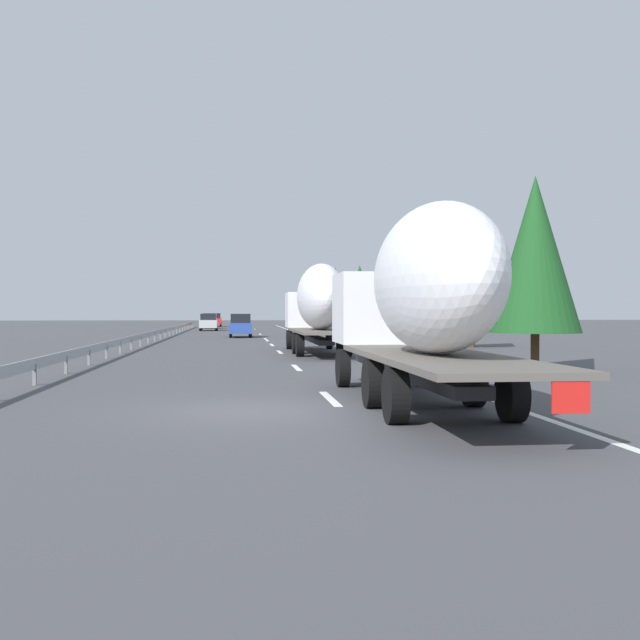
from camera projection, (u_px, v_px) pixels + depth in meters
ground_plane at (242, 340)px, 56.20m from camera, size 260.00×260.00×0.00m
lane_stripe_0 at (330, 399)px, 18.60m from camera, size 3.20×0.20×0.01m
lane_stripe_1 at (296, 368)px, 28.88m from camera, size 3.20×0.20×0.01m
lane_stripe_2 at (280, 352)px, 39.97m from camera, size 3.20×0.20×0.01m
lane_stripe_3 at (272, 345)px, 48.63m from camera, size 3.20×0.20×0.01m
lane_stripe_4 at (267, 340)px, 56.22m from camera, size 3.20×0.20×0.01m
lane_stripe_5 at (266, 339)px, 59.00m from camera, size 3.20×0.20×0.01m
lane_stripe_6 at (260, 334)px, 71.67m from camera, size 3.20×0.20×0.01m
lane_stripe_7 at (255, 329)px, 92.75m from camera, size 3.20×0.20×0.01m
lane_stripe_8 at (255, 329)px, 91.41m from camera, size 3.20×0.20×0.01m
edge_line_right at (312, 338)px, 61.75m from camera, size 110.00×0.20×0.01m
truck_lead at (318, 303)px, 38.49m from camera, size 13.29×2.55×4.33m
truck_trailing at (421, 295)px, 17.14m from camera, size 13.19×2.55×4.25m
car_yellow_coupe at (209, 321)px, 95.50m from camera, size 4.50×1.72×1.85m
car_red_compact at (215, 320)px, 107.88m from camera, size 4.35×1.85×1.83m
car_blue_sedan at (240, 325)px, 63.05m from camera, size 4.50×1.78×1.88m
car_silver_hatch at (209, 322)px, 84.73m from camera, size 4.49×1.88×1.83m
road_sign at (327, 308)px, 61.41m from camera, size 0.10×0.90×3.40m
tree_0 at (535, 254)px, 27.21m from camera, size 3.14×3.14×6.76m
tree_1 at (472, 285)px, 45.31m from camera, size 3.42×3.42×5.39m
tree_2 at (360, 292)px, 76.52m from camera, size 3.43×3.43×6.58m
tree_3 at (379, 289)px, 75.58m from camera, size 3.09×3.09×7.05m
tree_4 at (335, 291)px, 79.35m from camera, size 3.42×3.42×6.59m
guardrail_median at (160, 331)px, 58.53m from camera, size 94.00×0.10×0.76m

